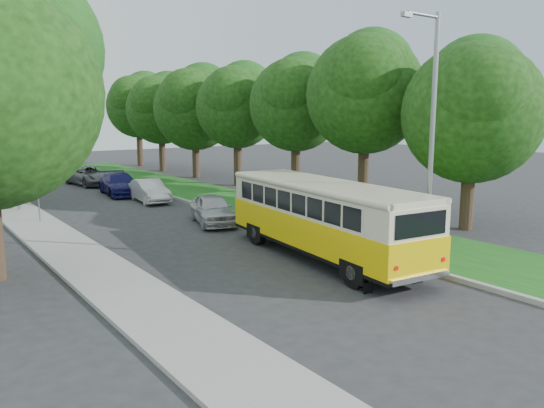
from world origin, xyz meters
TOP-DOWN VIEW (x-y plane):
  - ground at (0.00, 0.00)m, footprint 120.00×120.00m
  - curb at (3.60, 5.00)m, footprint 0.20×70.00m
  - grass_verge at (5.95, 5.00)m, footprint 4.50×70.00m
  - sidewalk at (-4.80, 5.00)m, footprint 2.20×70.00m
  - treeline at (3.15, 17.99)m, footprint 24.27×41.91m
  - lamppost_near at (4.21, -2.50)m, footprint 1.71×0.16m
  - lamppost_far at (-4.70, 16.00)m, footprint 1.71×0.16m
  - warning_sign at (-4.50, 11.98)m, footprint 0.56×0.10m
  - vintage_bus at (1.97, 0.01)m, footprint 3.33×9.32m
  - car_silver at (1.92, 7.48)m, footprint 2.68×4.24m
  - car_white at (2.02, 14.93)m, footprint 1.68×3.98m
  - car_blue at (1.63, 18.56)m, footprint 2.42×4.83m
  - car_grey at (1.63, 24.27)m, footprint 2.81×5.06m

SIDE VIEW (x-z plane):
  - ground at x=0.00m, z-range 0.00..0.00m
  - sidewalk at x=-4.80m, z-range 0.00..0.12m
  - grass_verge at x=5.95m, z-range 0.00..0.13m
  - curb at x=3.60m, z-range 0.00..0.15m
  - car_white at x=2.02m, z-range 0.00..1.28m
  - car_grey at x=1.63m, z-range 0.00..1.34m
  - car_silver at x=1.92m, z-range 0.00..1.35m
  - car_blue at x=1.63m, z-range 0.00..1.35m
  - vintage_bus at x=1.97m, z-range 0.00..2.71m
  - warning_sign at x=-4.50m, z-range 0.46..2.96m
  - lamppost_far at x=-4.70m, z-range 0.37..7.87m
  - lamppost_near at x=4.21m, z-range 0.37..8.37m
  - treeline at x=3.15m, z-range 1.20..10.66m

